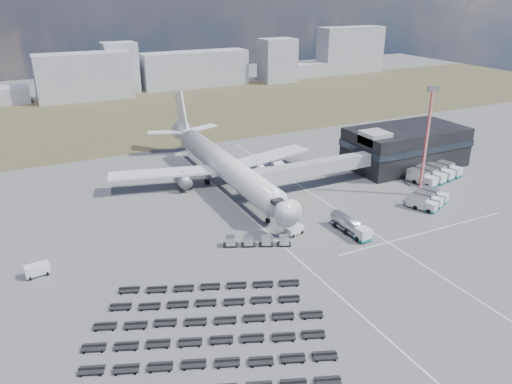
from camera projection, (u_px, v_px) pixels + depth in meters
name	position (u px, v px, depth m)	size (l,w,h in m)	color
ground	(291.00, 242.00, 91.44)	(420.00, 420.00, 0.00)	#565659
grass_strip	(141.00, 115.00, 182.65)	(420.00, 90.00, 0.01)	#4A4A2C
lane_markings	(326.00, 225.00, 97.93)	(47.12, 110.00, 0.01)	silver
terminal	(405.00, 146.00, 128.86)	(30.40, 16.40, 11.00)	black
jet_bridge	(307.00, 169.00, 112.96)	(30.30, 3.80, 7.05)	#939399
airliner	(222.00, 163.00, 116.27)	(51.59, 64.53, 17.62)	silver
skyline	(108.00, 73.00, 212.83)	(299.05, 21.69, 25.76)	#999AA7
fuel_tanker	(351.00, 226.00, 94.17)	(2.90, 9.82, 3.14)	silver
pushback_tug	(294.00, 230.00, 94.18)	(3.50, 1.97, 1.55)	silver
utility_van	(37.00, 270.00, 80.43)	(3.77, 1.70, 2.05)	silver
catering_truck	(279.00, 170.00, 122.66)	(4.10, 6.97, 3.00)	silver
service_trucks_near	(428.00, 199.00, 106.53)	(10.03, 8.98, 2.51)	silver
service_trucks_far	(435.00, 173.00, 120.73)	(14.37, 9.88, 2.92)	silver
uld_row	(257.00, 241.00, 89.78)	(11.78, 6.59, 1.69)	black
baggage_dollies	(206.00, 332.00, 67.09)	(37.09, 32.68, 0.74)	black
floodlight_mast	(426.00, 143.00, 107.61)	(2.32, 1.88, 24.40)	red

